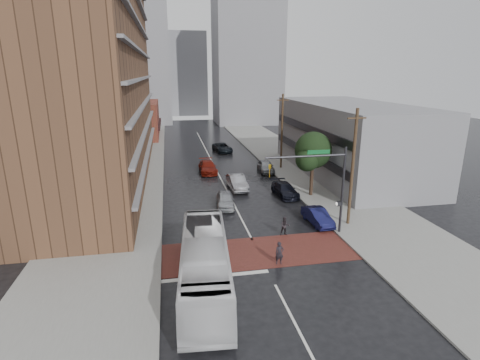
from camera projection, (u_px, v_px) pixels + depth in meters
name	position (u px, v px, depth m)	size (l,w,h in m)	color
ground	(260.00, 255.00, 27.04)	(160.00, 160.00, 0.00)	black
crosswalk	(258.00, 252.00, 27.51)	(14.00, 5.00, 0.02)	maroon
sidewalk_west	(128.00, 173.00, 48.54)	(9.00, 90.00, 0.15)	gray
sidewalk_east	(297.00, 165.00, 52.67)	(9.00, 90.00, 0.15)	gray
apartment_block	(95.00, 61.00, 43.26)	(10.00, 44.00, 28.00)	brown
storefront_west	(138.00, 120.00, 74.85)	(8.00, 16.00, 7.00)	brown
building_east	(349.00, 139.00, 47.62)	(11.00, 26.00, 9.00)	gray
distant_tower_west	(133.00, 58.00, 93.64)	(18.00, 16.00, 32.00)	gray
distant_tower_east	(247.00, 50.00, 92.46)	(16.00, 14.00, 36.00)	gray
distant_tower_center	(186.00, 74.00, 113.31)	(12.00, 10.00, 24.00)	gray
street_tree	(313.00, 153.00, 38.61)	(4.20, 4.10, 6.90)	#332319
signal_mast	(326.00, 179.00, 29.13)	(6.50, 0.30, 7.20)	#2D2D33
utility_pole_near	(353.00, 167.00, 30.97)	(1.60, 0.26, 10.00)	#473321
utility_pole_far	(282.00, 131.00, 49.83)	(1.60, 0.26, 10.00)	#473321
transit_bus	(205.00, 264.00, 22.49)	(2.75, 11.75, 3.27)	silver
pedestrian_a	(279.00, 253.00, 25.58)	(0.60, 0.39, 1.64)	black
pedestrian_b	(285.00, 226.00, 30.15)	(0.77, 0.60, 1.59)	black
car_travel_a	(225.00, 200.00, 36.45)	(1.72, 4.28, 1.46)	#A7AAAE
car_travel_b	(237.00, 182.00, 41.97)	(1.71, 4.91, 1.62)	#A3A4AB
car_travel_c	(208.00, 167.00, 48.97)	(2.13, 5.23, 1.52)	maroon
suv_travel	(222.00, 148.00, 61.56)	(2.41, 5.22, 1.45)	black
car_parked_near	(318.00, 216.00, 32.44)	(1.43, 4.11, 1.36)	#131545
car_parked_mid	(285.00, 190.00, 39.76)	(1.92, 4.72, 1.37)	black
car_parked_far	(266.00, 166.00, 49.31)	(1.84, 4.57, 1.56)	#929599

